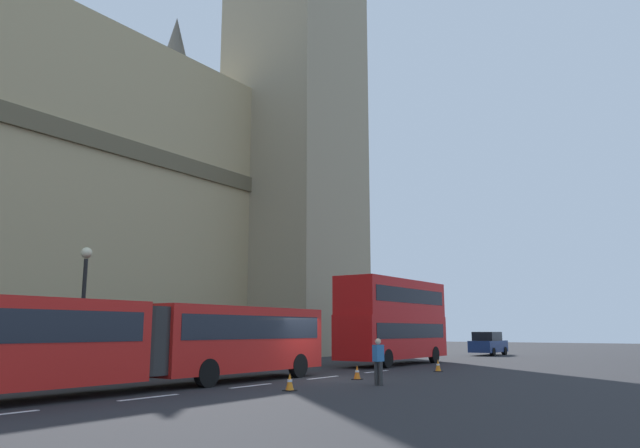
# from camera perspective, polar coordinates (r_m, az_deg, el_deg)

# --- Properties ---
(ground_plane) EXTENTS (160.00, 160.00, 0.00)m
(ground_plane) POSITION_cam_1_polar(r_m,az_deg,el_deg) (25.70, -0.40, -14.54)
(ground_plane) COLOR #262628
(lane_centre_marking) EXTENTS (25.20, 0.16, 0.01)m
(lane_centre_marking) POSITION_cam_1_polar(r_m,az_deg,el_deg) (20.84, -10.92, -15.39)
(lane_centre_marking) COLOR silver
(lane_centre_marking) RESTS_ON ground_plane
(articulated_bus) EXTENTS (18.24, 2.54, 2.90)m
(articulated_bus) POSITION_cam_1_polar(r_m,az_deg,el_deg) (21.40, -17.02, -10.32)
(articulated_bus) COLOR red
(articulated_bus) RESTS_ON ground_plane
(double_decker_bus) EXTENTS (9.47, 2.54, 4.90)m
(double_decker_bus) POSITION_cam_1_polar(r_m,az_deg,el_deg) (35.89, 7.05, -8.88)
(double_decker_bus) COLOR red
(double_decker_bus) RESTS_ON ground_plane
(sedan_lead) EXTENTS (4.40, 1.86, 1.85)m
(sedan_lead) POSITION_cam_1_polar(r_m,az_deg,el_deg) (50.89, 15.77, -10.94)
(sedan_lead) COLOR navy
(sedan_lead) RESTS_ON ground_plane
(traffic_cone_west) EXTENTS (0.36, 0.36, 0.58)m
(traffic_cone_west) POSITION_cam_1_polar(r_m,az_deg,el_deg) (20.57, -2.91, -14.85)
(traffic_cone_west) COLOR black
(traffic_cone_west) RESTS_ON ground_plane
(traffic_cone_middle) EXTENTS (0.36, 0.36, 0.58)m
(traffic_cone_middle) POSITION_cam_1_polar(r_m,az_deg,el_deg) (25.20, 3.57, -13.97)
(traffic_cone_middle) COLOR black
(traffic_cone_middle) RESTS_ON ground_plane
(traffic_cone_east) EXTENTS (0.36, 0.36, 0.58)m
(traffic_cone_east) POSITION_cam_1_polar(r_m,az_deg,el_deg) (30.48, 11.21, -13.12)
(traffic_cone_east) COLOR black
(traffic_cone_east) RESTS_ON ground_plane
(street_lamp) EXTENTS (0.44, 0.44, 5.27)m
(street_lamp) POSITION_cam_1_polar(r_m,az_deg,el_deg) (25.57, -21.68, -7.01)
(street_lamp) COLOR black
(street_lamp) RESTS_ON ground_plane
(pedestrian_near_cones) EXTENTS (0.44, 0.36, 1.69)m
(pedestrian_near_cones) POSITION_cam_1_polar(r_m,az_deg,el_deg) (22.54, 5.59, -12.79)
(pedestrian_near_cones) COLOR #333333
(pedestrian_near_cones) RESTS_ON ground_plane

